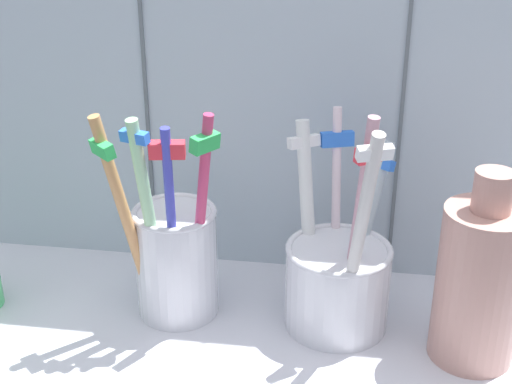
% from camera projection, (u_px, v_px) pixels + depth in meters
% --- Properties ---
extents(counter_slab, '(0.64, 0.22, 0.02)m').
position_uv_depth(counter_slab, '(251.00, 345.00, 0.56)').
color(counter_slab, silver).
rests_on(counter_slab, ground).
extents(tile_wall_back, '(0.64, 0.02, 0.45)m').
position_uv_depth(tile_wall_back, '(273.00, 38.00, 0.58)').
color(tile_wall_back, '#B2C1CC').
rests_on(tile_wall_back, ground).
extents(toothbrush_cup_left, '(0.09, 0.08, 0.18)m').
position_uv_depth(toothbrush_cup_left, '(175.00, 255.00, 0.56)').
color(toothbrush_cup_left, silver).
rests_on(toothbrush_cup_left, counter_slab).
extents(toothbrush_cup_right, '(0.09, 0.12, 0.19)m').
position_uv_depth(toothbrush_cup_right, '(338.00, 275.00, 0.56)').
color(toothbrush_cup_right, silver).
rests_on(toothbrush_cup_right, counter_slab).
extents(ceramic_vase, '(0.06, 0.06, 0.15)m').
position_uv_depth(ceramic_vase, '(479.00, 282.00, 0.51)').
color(ceramic_vase, tan).
rests_on(ceramic_vase, counter_slab).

